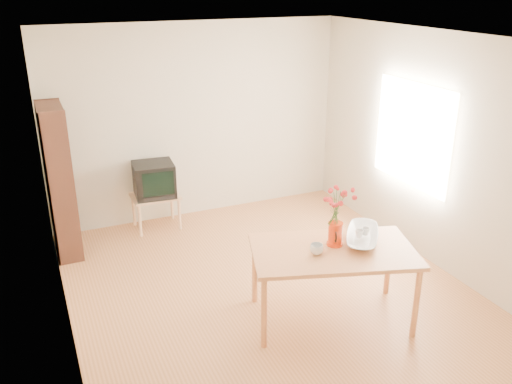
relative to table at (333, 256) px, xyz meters
name	(u,v)px	position (x,y,z in m)	size (l,w,h in m)	color
room	(271,173)	(-0.30, 0.74, 0.63)	(4.50, 4.50, 4.50)	#AD6B3D
table	(333,256)	(0.00, 0.00, 0.00)	(1.70, 1.28, 0.75)	#C47543
tv_stand	(156,200)	(-1.03, 2.70, -0.29)	(0.60, 0.45, 0.46)	#DAAB7B
bookshelf	(60,186)	(-2.18, 2.48, 0.16)	(0.28, 0.70, 1.80)	#321910
pitcher	(335,235)	(0.06, 0.08, 0.18)	(0.15, 0.21, 0.23)	red
flowers	(337,205)	(0.06, 0.08, 0.48)	(0.26, 0.26, 0.37)	#EB373C
mug	(317,249)	(-0.19, -0.01, 0.12)	(0.12, 0.12, 0.10)	white
bowl	(364,220)	(0.36, 0.06, 0.28)	(0.45, 0.45, 0.42)	white
teacup_a	(360,224)	(0.32, 0.06, 0.24)	(0.07, 0.07, 0.06)	white
teacup_b	(366,222)	(0.40, 0.08, 0.24)	(0.07, 0.07, 0.06)	white
television	(154,179)	(-1.03, 2.72, 0.01)	(0.54, 0.51, 0.44)	black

